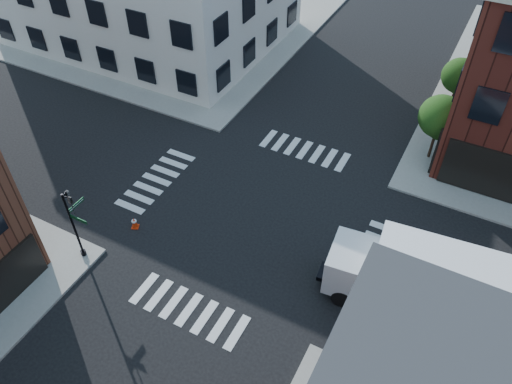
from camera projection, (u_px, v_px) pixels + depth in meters
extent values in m
plane|color=black|center=(256.00, 217.00, 28.81)|extent=(120.00, 120.00, 0.00)
cube|color=gray|center=(167.00, 8.00, 49.27)|extent=(30.00, 30.00, 0.15)
cylinder|color=black|center=(431.00, 148.00, 32.07)|extent=(0.18, 0.18, 1.47)
cylinder|color=black|center=(434.00, 138.00, 31.56)|extent=(0.12, 0.12, 1.47)
sphere|color=#16340E|center=(441.00, 117.00, 30.40)|extent=(2.69, 2.69, 2.69)
sphere|color=#16340E|center=(442.00, 126.00, 30.63)|extent=(1.85, 1.85, 1.85)
cylinder|color=black|center=(451.00, 102.00, 35.96)|extent=(0.18, 0.18, 1.33)
cylinder|color=black|center=(453.00, 94.00, 35.50)|extent=(0.12, 0.12, 1.33)
sphere|color=#16340E|center=(459.00, 76.00, 34.45)|extent=(2.43, 2.43, 2.43)
sphere|color=#16340E|center=(461.00, 83.00, 34.64)|extent=(1.67, 1.67, 1.67)
cylinder|color=black|center=(74.00, 227.00, 25.16)|extent=(0.12, 0.12, 4.60)
cylinder|color=black|center=(83.00, 252.00, 26.54)|extent=(0.28, 0.28, 0.30)
cube|color=#053819|center=(78.00, 219.00, 24.39)|extent=(1.10, 0.03, 0.22)
cube|color=#053819|center=(76.00, 205.00, 24.75)|extent=(0.03, 1.10, 0.22)
imported|color=black|center=(73.00, 206.00, 24.00)|extent=(0.22, 0.18, 1.10)
imported|color=black|center=(69.00, 200.00, 24.31)|extent=(0.18, 0.22, 1.10)
cube|color=white|center=(442.00, 285.00, 22.63)|extent=(6.56, 3.35, 3.38)
cube|color=maroon|center=(438.00, 309.00, 21.70)|extent=(2.39, 0.28, 0.76)
cube|color=maroon|center=(446.00, 262.00, 23.56)|extent=(2.39, 0.28, 0.76)
cube|color=silver|center=(351.00, 266.00, 24.17)|extent=(2.43, 2.82, 2.18)
cube|color=black|center=(332.00, 254.00, 24.18)|extent=(0.32, 2.07, 0.98)
cube|color=black|center=(405.00, 298.00, 24.19)|extent=(8.78, 1.96, 0.27)
cylinder|color=black|center=(343.00, 298.00, 24.19)|extent=(1.12, 0.49, 1.09)
cylinder|color=black|center=(354.00, 263.00, 25.72)|extent=(1.12, 0.49, 1.09)
cylinder|color=black|center=(425.00, 324.00, 23.13)|extent=(1.12, 0.49, 1.09)
cylinder|color=black|center=(432.00, 287.00, 24.66)|extent=(1.12, 0.49, 1.09)
cylinder|color=black|center=(484.00, 344.00, 22.42)|extent=(1.12, 0.49, 1.09)
cylinder|color=black|center=(487.00, 303.00, 23.95)|extent=(1.12, 0.49, 1.09)
cube|color=red|center=(135.00, 227.00, 28.26)|extent=(0.53, 0.53, 0.04)
cone|color=red|center=(134.00, 223.00, 28.02)|extent=(0.50, 0.50, 0.73)
cylinder|color=white|center=(134.00, 221.00, 27.95)|extent=(0.28, 0.28, 0.08)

